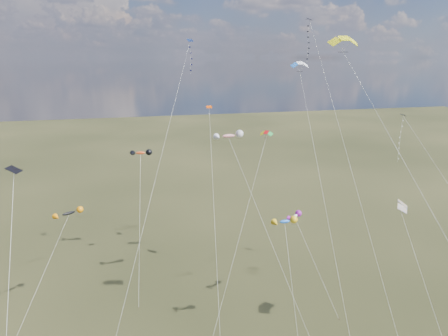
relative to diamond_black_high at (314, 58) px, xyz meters
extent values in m
cube|color=black|center=(-0.18, 1.61, 5.04)|extent=(1.11, 1.11, 0.32)
cylinder|color=silver|center=(1.11, -9.65, -13.35)|extent=(2.61, 22.55, 36.80)
cube|color=#0F1C43|center=(-15.78, 6.27, 2.35)|extent=(0.96, 0.90, 0.39)
cylinder|color=silver|center=(-22.42, -4.59, -14.70)|extent=(13.29, 21.74, 34.11)
cube|color=black|center=(-33.58, -19.87, -7.92)|extent=(1.10, 1.16, 0.43)
cube|color=#101B46|center=(11.99, -3.93, -7.59)|extent=(0.68, 0.71, 0.24)
cube|color=#EF4500|center=(-13.65, 4.07, -6.66)|extent=(0.87, 0.85, 0.25)
cylinder|color=silver|center=(-15.11, -5.15, -19.20)|extent=(2.95, 18.46, 25.10)
cylinder|color=silver|center=(-2.58, -10.11, -16.20)|extent=(1.07, 19.89, 31.10)
cylinder|color=silver|center=(3.64, -21.90, -23.49)|extent=(0.81, 10.81, 16.52)
cylinder|color=silver|center=(-11.76, -5.99, -20.88)|extent=(11.07, 13.51, 21.74)
ellipsoid|color=black|center=(-32.79, -1.84, -18.49)|extent=(3.31, 2.52, 0.91)
cylinder|color=silver|center=(-36.21, -6.58, -25.12)|extent=(6.86, 9.51, 13.27)
ellipsoid|color=#D84619|center=(-23.20, 11.11, -14.37)|extent=(3.00, 1.44, 1.09)
cylinder|color=silver|center=(-24.19, 3.51, -23.06)|extent=(2.00, 15.22, 17.39)
cube|color=#332316|center=(-25.18, -4.09, -31.69)|extent=(0.10, 0.10, 0.12)
ellipsoid|color=silver|center=(-5.05, -7.39, -19.49)|extent=(2.24, 2.05, 0.95)
cylinder|color=silver|center=(-2.94, -10.07, -25.62)|extent=(4.25, 5.39, 12.27)
cube|color=#332316|center=(-0.84, -12.75, -31.69)|extent=(0.10, 0.10, 0.12)
ellipsoid|color=red|center=(-12.37, -1.86, -9.76)|extent=(3.45, 1.55, 1.24)
cylinder|color=silver|center=(-9.36, -9.55, -20.75)|extent=(6.06, 15.40, 22.00)
ellipsoid|color=blue|center=(-8.85, -12.90, -17.54)|extent=(2.47, 1.13, 1.01)
cylinder|color=silver|center=(-9.47, -17.62, -24.64)|extent=(1.28, 9.47, 14.22)
camera|label=1|loc=(-25.57, -51.05, 0.02)|focal=32.00mm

